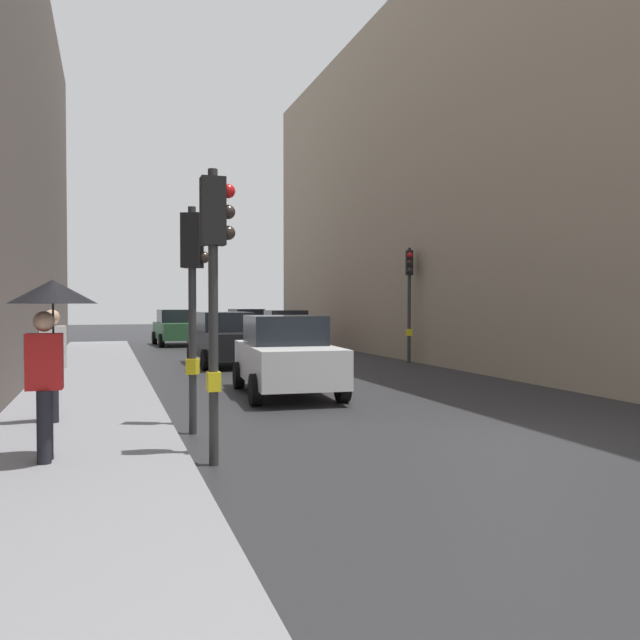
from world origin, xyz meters
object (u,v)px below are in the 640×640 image
Objects in this scene: pedestrian_with_umbrella at (50,319)px; traffic_light_near_right at (194,278)px; traffic_light_near_left at (215,262)px; car_red_sedan at (285,330)px; car_blue_van at (245,324)px; car_green_estate at (176,327)px; car_dark_suv at (225,339)px; traffic_light_mid_street at (409,284)px; pedestrian_with_black_backpack at (49,358)px; car_white_compact at (286,355)px.

traffic_light_near_right is at bearing 44.53° from pedestrian_with_umbrella.
car_red_sedan is (6.23, 19.58, -1.66)m from traffic_light_near_left.
traffic_light_near_left is at bearing -102.48° from car_blue_van.
car_green_estate is (1.98, 22.33, -1.55)m from traffic_light_near_right.
car_blue_van is at bearing 77.52° from traffic_light_near_left.
car_dark_suv is (2.42, 11.06, -1.55)m from traffic_light_near_right.
car_red_sedan is (-2.37, 7.61, -1.85)m from traffic_light_mid_street.
car_red_sedan is at bearing 107.30° from traffic_light_mid_street.
pedestrian_with_black_backpack is (-0.24, 2.77, -0.68)m from pedestrian_with_umbrella.
pedestrian_with_black_backpack is at bearing -100.88° from car_green_estate.
pedestrian_with_black_backpack is at bearing -116.70° from car_red_sedan.
traffic_light_near_left is 1.72× the size of pedestrian_with_umbrella.
car_white_compact is (-3.71, -22.30, 0.00)m from car_blue_van.
traffic_light_mid_street is at bearing 48.34° from pedestrian_with_umbrella.
pedestrian_with_black_backpack is (-2.15, 2.93, -1.38)m from traffic_light_near_left.
car_dark_suv is (-6.18, 1.12, -1.85)m from traffic_light_mid_street.
traffic_light_near_left is 0.85× the size of car_blue_van.
traffic_light_near_right is 0.81× the size of car_white_compact.
car_red_sedan is at bearing 72.35° from traffic_light_near_left.
pedestrian_with_black_backpack is at bearing -139.90° from traffic_light_mid_street.
traffic_light_mid_street is at bearing 40.10° from pedestrian_with_black_backpack.
traffic_light_mid_street is 0.92× the size of car_red_sedan.
traffic_light_near_left is at bearing -89.95° from traffic_light_near_right.
car_blue_van and car_white_compact have the same top height.
traffic_light_near_left is at bearing -113.37° from car_white_compact.
traffic_light_near_right is at bearing -95.06° from car_green_estate.
car_green_estate is at bearing 92.27° from car_dark_suv.
traffic_light_mid_street is at bearing -61.87° from car_green_estate.
car_blue_van is (6.22, 28.11, -1.66)m from traffic_light_near_left.
car_red_sedan is at bearing 67.25° from pedestrian_with_umbrella.
pedestrian_with_umbrella is (-4.42, -5.65, 0.96)m from car_white_compact.
traffic_light_mid_street is 0.93× the size of car_dark_suv.
traffic_light_mid_street is 0.92× the size of car_blue_van.
traffic_light_near_right is 26.85m from car_blue_van.
traffic_light_mid_street is 14.74m from traffic_light_near_left.
car_red_sedan is (6.23, 17.54, -1.55)m from traffic_light_near_right.
car_blue_van and car_dark_suv have the same top height.
traffic_light_near_right is 2.64m from pedestrian_with_black_backpack.
car_white_compact is 5.48m from pedestrian_with_black_backpack.
pedestrian_with_umbrella reaches higher than pedestrian_with_black_backpack.
pedestrian_with_black_backpack is (-10.75, -9.05, -1.57)m from traffic_light_mid_street.
traffic_light_near_left is 2.04m from pedestrian_with_umbrella.
traffic_light_near_right is 2.74m from pedestrian_with_umbrella.
car_green_estate is at bearing 85.37° from traffic_light_near_left.
traffic_light_mid_street is 8.86m from car_white_compact.
car_white_compact is (-3.72, -13.77, 0.00)m from car_red_sedan.
traffic_light_near_left is at bearing -125.68° from traffic_light_mid_street.
traffic_light_mid_street is 6.55m from car_dark_suv.
car_green_estate is (1.97, 24.37, -1.66)m from traffic_light_near_left.
car_blue_van is (-0.01, 8.53, 0.00)m from car_red_sedan.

